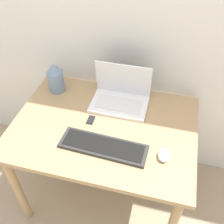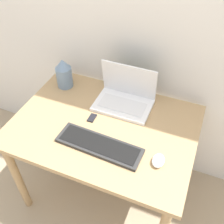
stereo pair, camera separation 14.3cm
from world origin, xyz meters
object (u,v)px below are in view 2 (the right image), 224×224
Objects in this scene: laptop at (125,96)px; keyboard at (99,145)px; mouse at (158,161)px; mp3_player at (92,118)px; vase at (64,73)px.

keyboard is (-0.00, -0.38, -0.04)m from laptop.
laptop reaches higher than mouse.
vase is at bearing 144.03° from mp3_player.
keyboard is at bearing -176.94° from mouse.
laptop is at bearing 57.23° from mp3_player.
laptop is at bearing 130.70° from mouse.
keyboard reaches higher than mp3_player.
mouse reaches higher than mp3_player.
mp3_player is (-0.13, -0.20, -0.05)m from laptop.
mp3_player is at bearing 160.24° from mouse.
laptop is 5.23× the size of mp3_player.
mouse is 0.44× the size of vase.
mouse is at bearing -49.30° from laptop.
vase is (-0.74, 0.38, 0.08)m from mouse.
mouse is 0.83m from vase.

